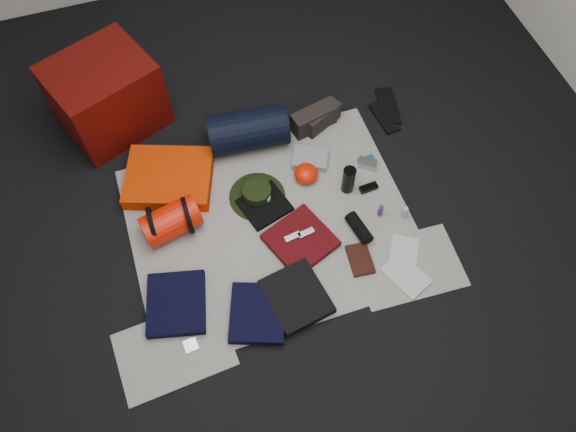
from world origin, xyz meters
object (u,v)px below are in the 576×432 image
object	(u,v)px
sleeping_pad	(169,178)
water_bottle	(348,180)
navy_duffel	(248,131)
stuff_sack	(171,221)
compact_camera	(367,164)
red_cabinet	(106,96)
paperback_book	(360,259)

from	to	relation	value
sleeping_pad	water_bottle	bearing A→B (deg)	-20.91
navy_duffel	stuff_sack	bearing A→B (deg)	-136.90
navy_duffel	sleeping_pad	bearing A→B (deg)	-160.99
navy_duffel	compact_camera	distance (m)	0.76
red_cabinet	compact_camera	bearing A→B (deg)	-52.60
navy_duffel	red_cabinet	bearing A→B (deg)	155.20
sleeping_pad	stuff_sack	bearing A→B (deg)	-99.32
sleeping_pad	navy_duffel	distance (m)	0.56
red_cabinet	water_bottle	size ratio (longest dim) A/B	3.05
water_bottle	sleeping_pad	bearing A→B (deg)	159.09
water_bottle	compact_camera	bearing A→B (deg)	33.17
paperback_book	sleeping_pad	bearing A→B (deg)	141.96
navy_duffel	water_bottle	size ratio (longest dim) A/B	2.53
sleeping_pad	compact_camera	world-z (taller)	sleeping_pad
red_cabinet	water_bottle	world-z (taller)	red_cabinet
sleeping_pad	paperback_book	xyz separation A→B (m)	(0.90, -0.85, -0.03)
navy_duffel	water_bottle	distance (m)	0.69
navy_duffel	compact_camera	xyz separation A→B (m)	(0.64, -0.40, -0.10)
stuff_sack	water_bottle	distance (m)	1.06
stuff_sack	water_bottle	size ratio (longest dim) A/B	1.68
red_cabinet	stuff_sack	distance (m)	0.93
stuff_sack	navy_duffel	xyz separation A→B (m)	(0.59, 0.46, 0.03)
sleeping_pad	water_bottle	xyz separation A→B (m)	(1.00, -0.38, 0.05)
navy_duffel	water_bottle	world-z (taller)	navy_duffel
red_cabinet	sleeping_pad	xyz separation A→B (m)	(0.23, -0.58, -0.19)
red_cabinet	compact_camera	world-z (taller)	red_cabinet
navy_duffel	compact_camera	world-z (taller)	navy_duffel
stuff_sack	paperback_book	xyz separation A→B (m)	(0.95, -0.52, -0.08)
red_cabinet	sleeping_pad	distance (m)	0.65
red_cabinet	compact_camera	xyz separation A→B (m)	(1.41, -0.84, -0.22)
paperback_book	water_bottle	bearing A→B (deg)	82.75
sleeping_pad	navy_duffel	world-z (taller)	navy_duffel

